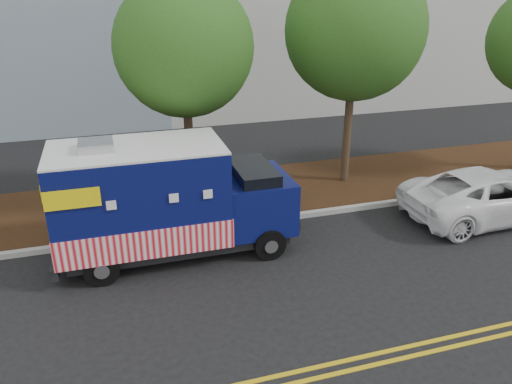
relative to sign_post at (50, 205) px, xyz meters
name	(u,v)px	position (x,y,z in m)	size (l,w,h in m)	color
ground	(160,263)	(2.48, -1.64, -1.20)	(120.00, 120.00, 0.00)	black
curb	(154,235)	(2.48, -0.24, -1.12)	(120.00, 0.18, 0.15)	#9E9E99
mulch_strip	(146,204)	(2.48, 1.86, -1.12)	(120.00, 4.00, 0.15)	black
tree_b	(184,48)	(3.89, 1.65, 3.53)	(3.88, 3.88, 6.68)	#38281C
tree_c	(355,30)	(9.16, 1.81, 3.85)	(4.30, 4.30, 7.21)	#38281C
sign_post	(50,205)	(0.00, 0.00, 0.00)	(0.06, 0.06, 2.40)	#473828
food_truck	(163,203)	(2.71, -1.19, 0.21)	(5.94, 2.30, 3.12)	black
white_car	(489,194)	(12.02, -1.77, -0.48)	(2.38, 5.16, 1.43)	white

